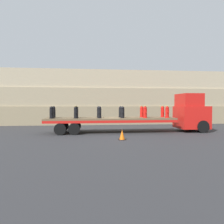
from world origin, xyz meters
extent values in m
plane|color=#2D2D30|center=(0.00, 0.00, 0.00)|extent=(120.00, 120.00, 0.00)
cube|color=gray|center=(0.00, 8.19, 1.05)|extent=(60.00, 3.00, 2.10)
cube|color=tan|center=(0.00, 8.34, 3.15)|extent=(60.00, 3.00, 2.10)
cube|color=tan|center=(0.00, 8.49, 5.26)|extent=(60.00, 3.00, 2.10)
cube|color=red|center=(7.00, 0.00, 1.22)|extent=(2.35, 2.44, 1.88)
cube|color=red|center=(6.77, 0.00, 2.69)|extent=(1.65, 2.24, 1.06)
cube|color=black|center=(7.65, 0.00, 1.59)|extent=(0.94, 2.14, 1.05)
cylinder|color=black|center=(7.42, -1.16, 0.50)|extent=(1.01, 0.28, 1.01)
cylinder|color=black|center=(7.42, 1.16, 0.50)|extent=(1.01, 0.28, 1.01)
cube|color=brown|center=(0.00, 0.00, 1.15)|extent=(10.48, 2.52, 0.14)
cube|color=red|center=(0.00, -1.22, 0.98)|extent=(10.48, 0.08, 0.20)
cube|color=red|center=(0.00, 1.22, 0.98)|extent=(10.48, 0.08, 0.20)
cylinder|color=black|center=(-2.88, -1.16, 0.45)|extent=(0.89, 0.30, 0.89)
cylinder|color=black|center=(-2.88, 1.16, 0.45)|extent=(0.89, 0.30, 0.89)
cylinder|color=black|center=(-3.93, -1.16, 0.45)|extent=(0.89, 0.30, 0.89)
cylinder|color=black|center=(-3.93, 1.16, 0.45)|extent=(0.89, 0.30, 0.89)
cylinder|color=black|center=(-4.64, -0.56, 1.23)|extent=(0.37, 0.37, 0.03)
cylinder|color=black|center=(-4.64, -0.56, 1.59)|extent=(0.30, 0.30, 0.74)
sphere|color=black|center=(-4.64, -0.56, 2.02)|extent=(0.28, 0.28, 0.28)
cylinder|color=black|center=(-4.64, -0.77, 1.68)|extent=(0.13, 0.14, 0.13)
cylinder|color=black|center=(-4.64, -0.34, 1.68)|extent=(0.13, 0.14, 0.13)
cylinder|color=black|center=(-4.64, 0.56, 1.23)|extent=(0.37, 0.37, 0.03)
cylinder|color=black|center=(-4.64, 0.56, 1.59)|extent=(0.30, 0.30, 0.74)
sphere|color=black|center=(-4.64, 0.56, 2.02)|extent=(0.28, 0.28, 0.28)
cylinder|color=black|center=(-4.64, 0.34, 1.68)|extent=(0.13, 0.14, 0.13)
cylinder|color=black|center=(-4.64, 0.77, 1.68)|extent=(0.13, 0.14, 0.13)
cylinder|color=black|center=(-2.78, -0.56, 1.23)|extent=(0.37, 0.37, 0.03)
cylinder|color=black|center=(-2.78, -0.56, 1.59)|extent=(0.30, 0.30, 0.74)
sphere|color=black|center=(-2.78, -0.56, 2.02)|extent=(0.28, 0.28, 0.28)
cylinder|color=black|center=(-2.78, -0.77, 1.68)|extent=(0.13, 0.14, 0.13)
cylinder|color=black|center=(-2.78, -0.34, 1.68)|extent=(0.13, 0.14, 0.13)
cylinder|color=black|center=(-2.78, 0.56, 1.23)|extent=(0.37, 0.37, 0.03)
cylinder|color=black|center=(-2.78, 0.56, 1.59)|extent=(0.30, 0.30, 0.74)
sphere|color=black|center=(-2.78, 0.56, 2.02)|extent=(0.28, 0.28, 0.28)
cylinder|color=black|center=(-2.78, 0.34, 1.68)|extent=(0.13, 0.14, 0.13)
cylinder|color=black|center=(-2.78, 0.77, 1.68)|extent=(0.13, 0.14, 0.13)
cylinder|color=black|center=(-0.93, -0.56, 1.23)|extent=(0.37, 0.37, 0.03)
cylinder|color=black|center=(-0.93, -0.56, 1.59)|extent=(0.30, 0.30, 0.74)
sphere|color=black|center=(-0.93, -0.56, 2.02)|extent=(0.28, 0.28, 0.28)
cylinder|color=black|center=(-0.93, -0.77, 1.68)|extent=(0.13, 0.14, 0.13)
cylinder|color=black|center=(-0.93, -0.34, 1.68)|extent=(0.13, 0.14, 0.13)
cylinder|color=black|center=(-0.93, 0.56, 1.23)|extent=(0.37, 0.37, 0.03)
cylinder|color=black|center=(-0.93, 0.56, 1.59)|extent=(0.30, 0.30, 0.74)
sphere|color=black|center=(-0.93, 0.56, 2.02)|extent=(0.28, 0.28, 0.28)
cylinder|color=black|center=(-0.93, 0.34, 1.68)|extent=(0.13, 0.14, 0.13)
cylinder|color=black|center=(-0.93, 0.77, 1.68)|extent=(0.13, 0.14, 0.13)
cylinder|color=black|center=(0.93, -0.56, 1.23)|extent=(0.37, 0.37, 0.03)
cylinder|color=black|center=(0.93, -0.56, 1.59)|extent=(0.30, 0.30, 0.74)
sphere|color=black|center=(0.93, -0.56, 2.02)|extent=(0.28, 0.28, 0.28)
cylinder|color=black|center=(0.93, -0.77, 1.68)|extent=(0.13, 0.14, 0.13)
cylinder|color=black|center=(0.93, -0.34, 1.68)|extent=(0.13, 0.14, 0.13)
cylinder|color=black|center=(0.93, 0.56, 1.23)|extent=(0.37, 0.37, 0.03)
cylinder|color=black|center=(0.93, 0.56, 1.59)|extent=(0.30, 0.30, 0.74)
sphere|color=black|center=(0.93, 0.56, 2.02)|extent=(0.28, 0.28, 0.28)
cylinder|color=black|center=(0.93, 0.34, 1.68)|extent=(0.13, 0.14, 0.13)
cylinder|color=black|center=(0.93, 0.77, 1.68)|extent=(0.13, 0.14, 0.13)
cylinder|color=red|center=(2.78, -0.56, 1.23)|extent=(0.37, 0.37, 0.03)
cylinder|color=red|center=(2.78, -0.56, 1.59)|extent=(0.30, 0.30, 0.74)
sphere|color=red|center=(2.78, -0.56, 2.02)|extent=(0.28, 0.28, 0.28)
cylinder|color=red|center=(2.78, -0.77, 1.68)|extent=(0.13, 0.14, 0.13)
cylinder|color=red|center=(2.78, -0.34, 1.68)|extent=(0.13, 0.14, 0.13)
cylinder|color=red|center=(2.78, 0.56, 1.23)|extent=(0.37, 0.37, 0.03)
cylinder|color=red|center=(2.78, 0.56, 1.59)|extent=(0.30, 0.30, 0.74)
sphere|color=red|center=(2.78, 0.56, 2.02)|extent=(0.28, 0.28, 0.28)
cylinder|color=red|center=(2.78, 0.34, 1.68)|extent=(0.13, 0.14, 0.13)
cylinder|color=red|center=(2.78, 0.77, 1.68)|extent=(0.13, 0.14, 0.13)
cylinder|color=red|center=(4.64, -0.56, 1.23)|extent=(0.37, 0.37, 0.03)
cylinder|color=red|center=(4.64, -0.56, 1.59)|extent=(0.30, 0.30, 0.74)
sphere|color=red|center=(4.64, -0.56, 2.02)|extent=(0.28, 0.28, 0.28)
cylinder|color=red|center=(4.64, -0.77, 1.68)|extent=(0.13, 0.14, 0.13)
cylinder|color=red|center=(4.64, -0.34, 1.68)|extent=(0.13, 0.14, 0.13)
cylinder|color=red|center=(4.64, 0.56, 1.23)|extent=(0.37, 0.37, 0.03)
cylinder|color=red|center=(4.64, 0.56, 1.59)|extent=(0.30, 0.30, 0.74)
sphere|color=red|center=(4.64, 0.56, 2.02)|extent=(0.28, 0.28, 0.28)
cylinder|color=red|center=(4.64, 0.34, 1.68)|extent=(0.13, 0.14, 0.13)
cylinder|color=red|center=(4.64, 0.77, 1.68)|extent=(0.13, 0.14, 0.13)
cube|color=yellow|center=(-2.78, 0.00, 2.17)|extent=(0.05, 2.72, 0.01)
cube|color=yellow|center=(2.78, 0.00, 2.17)|extent=(0.05, 2.72, 0.01)
cube|color=yellow|center=(4.64, 0.00, 2.17)|extent=(0.05, 2.72, 0.01)
cube|color=black|center=(0.35, -3.88, 0.01)|extent=(0.46, 0.46, 0.03)
cone|color=orange|center=(0.35, -3.88, 0.34)|extent=(0.35, 0.35, 0.64)
camera|label=1|loc=(-1.93, -17.82, 2.28)|focal=35.00mm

